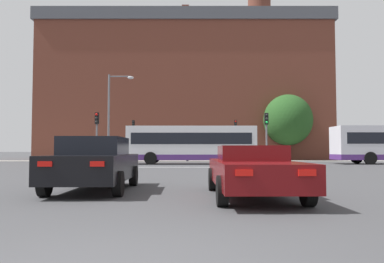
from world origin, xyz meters
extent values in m
cube|color=silver|center=(0.00, 21.53, 0.00)|extent=(8.70, 0.30, 0.01)
cube|color=gray|center=(0.00, 35.68, 0.01)|extent=(69.67, 2.50, 0.01)
cube|color=brown|center=(-0.12, 44.65, 8.18)|extent=(35.03, 10.58, 16.36)
cube|color=#4C4F56|center=(-0.12, 44.65, 17.10)|extent=(35.74, 11.00, 1.49)
cube|color=brown|center=(-12.35, 44.75, 18.75)|extent=(0.90, 0.90, 1.81)
cube|color=brown|center=(-0.07, 43.80, 18.75)|extent=(0.90, 0.90, 1.81)
cube|color=brown|center=(11.67, 44.94, 18.75)|extent=(0.90, 0.90, 1.81)
cylinder|color=#5B2D22|center=(9.58, 44.65, 19.78)|extent=(2.92, 2.92, 3.86)
cube|color=black|center=(-2.00, 7.28, 0.67)|extent=(1.98, 4.53, 0.70)
cube|color=black|center=(-2.00, 7.23, 1.27)|extent=(1.67, 2.05, 0.50)
cylinder|color=black|center=(-2.93, 8.65, 0.32)|extent=(0.23, 0.64, 0.64)
cylinder|color=black|center=(-1.12, 8.69, 0.32)|extent=(0.23, 0.64, 0.64)
cylinder|color=black|center=(-2.88, 5.87, 0.32)|extent=(0.23, 0.64, 0.64)
cylinder|color=black|center=(-1.06, 5.91, 0.32)|extent=(0.23, 0.64, 0.64)
cube|color=red|center=(-2.54, 5.00, 0.85)|extent=(0.32, 0.06, 0.12)
cube|color=red|center=(-1.36, 5.03, 0.85)|extent=(0.32, 0.06, 0.12)
cube|color=#600C0F|center=(2.26, 5.81, 0.61)|extent=(1.89, 4.90, 0.57)
cube|color=#600C0F|center=(2.26, 5.94, 1.08)|extent=(1.60, 1.48, 0.37)
cylinder|color=black|center=(1.36, 7.32, 0.32)|extent=(0.23, 0.64, 0.64)
cylinder|color=black|center=(3.13, 7.33, 0.32)|extent=(0.23, 0.64, 0.64)
cylinder|color=black|center=(1.39, 4.29, 0.32)|extent=(0.23, 0.64, 0.64)
cylinder|color=black|center=(3.16, 4.31, 0.32)|extent=(0.23, 0.64, 0.64)
cube|color=red|center=(1.71, 3.35, 0.75)|extent=(0.32, 0.05, 0.12)
cube|color=red|center=(2.85, 3.36, 0.75)|extent=(0.32, 0.05, 0.12)
cube|color=silver|center=(0.72, 27.04, 1.70)|extent=(10.30, 2.55, 2.70)
cube|color=#4C2870|center=(0.72, 27.04, 0.57)|extent=(10.32, 2.57, 0.44)
cube|color=black|center=(0.72, 27.04, 2.05)|extent=(9.48, 2.58, 0.90)
cylinder|color=black|center=(3.91, 28.26, 0.50)|extent=(1.00, 0.28, 1.00)
cylinder|color=black|center=(3.91, 25.81, 0.50)|extent=(1.00, 0.28, 1.00)
cylinder|color=black|center=(-2.47, 28.26, 0.50)|extent=(1.00, 0.28, 1.00)
cylinder|color=black|center=(-2.47, 25.81, 0.50)|extent=(1.00, 0.28, 1.00)
cylinder|color=black|center=(14.80, 28.49, 0.50)|extent=(1.00, 0.28, 1.00)
cylinder|color=black|center=(14.80, 26.05, 0.50)|extent=(1.00, 0.28, 1.00)
cylinder|color=slate|center=(5.26, 34.98, 1.71)|extent=(0.12, 0.12, 3.42)
cube|color=black|center=(5.26, 34.98, 3.82)|extent=(0.26, 0.20, 0.80)
sphere|color=red|center=(5.26, 34.85, 4.08)|extent=(0.17, 0.17, 0.17)
sphere|color=black|center=(5.26, 34.85, 3.82)|extent=(0.17, 0.17, 0.17)
sphere|color=black|center=(5.26, 34.85, 3.57)|extent=(0.17, 0.17, 0.17)
cylinder|color=slate|center=(-5.81, 22.35, 1.47)|extent=(0.12, 0.12, 2.94)
cube|color=black|center=(-5.81, 22.35, 3.34)|extent=(0.26, 0.20, 0.80)
sphere|color=red|center=(-5.81, 22.22, 3.60)|extent=(0.17, 0.17, 0.17)
sphere|color=black|center=(-5.81, 22.22, 3.34)|extent=(0.17, 0.17, 0.17)
sphere|color=black|center=(-5.81, 22.22, 3.09)|extent=(0.17, 0.17, 0.17)
cylinder|color=slate|center=(-5.29, 35.14, 1.71)|extent=(0.12, 0.12, 3.43)
cube|color=black|center=(-5.29, 35.14, 3.83)|extent=(0.26, 0.20, 0.80)
sphere|color=black|center=(-5.29, 35.01, 4.08)|extent=(0.17, 0.17, 0.17)
sphere|color=black|center=(-5.29, 35.01, 3.83)|extent=(0.17, 0.17, 0.17)
sphere|color=#1ED14C|center=(-5.29, 35.01, 3.57)|extent=(0.17, 0.17, 0.17)
cylinder|color=slate|center=(5.97, 22.60, 1.46)|extent=(0.12, 0.12, 2.93)
cube|color=black|center=(5.97, 22.60, 3.33)|extent=(0.26, 0.20, 0.80)
sphere|color=black|center=(5.97, 22.47, 3.58)|extent=(0.17, 0.17, 0.17)
sphere|color=black|center=(5.97, 22.47, 3.33)|extent=(0.17, 0.17, 0.17)
sphere|color=#1ED14C|center=(5.97, 22.47, 3.07)|extent=(0.17, 0.17, 0.17)
cylinder|color=slate|center=(-6.00, 26.83, 3.65)|extent=(0.16, 0.16, 7.30)
cylinder|color=slate|center=(-5.12, 26.83, 7.15)|extent=(1.76, 0.10, 0.10)
ellipsoid|color=#B2B2B7|center=(-4.25, 26.83, 7.05)|extent=(0.50, 0.36, 0.22)
cylinder|color=#333851|center=(4.79, 35.84, 0.43)|extent=(0.13, 0.13, 0.85)
cylinder|color=#333851|center=(4.63, 35.90, 0.43)|extent=(0.13, 0.13, 0.85)
cube|color=#232328|center=(4.71, 35.87, 1.19)|extent=(0.45, 0.35, 0.68)
sphere|color=tan|center=(4.71, 35.87, 1.66)|extent=(0.26, 0.26, 0.26)
cylinder|color=black|center=(4.74, 35.97, 0.43)|extent=(0.13, 0.13, 0.86)
cylinder|color=black|center=(4.79, 36.13, 0.43)|extent=(0.13, 0.13, 0.86)
cube|color=#B21E23|center=(4.77, 36.05, 1.21)|extent=(0.31, 0.44, 0.68)
sphere|color=tan|center=(4.77, 36.05, 1.68)|extent=(0.26, 0.26, 0.26)
cylinder|color=black|center=(0.24, 35.02, 0.42)|extent=(0.13, 0.13, 0.84)
cylinder|color=black|center=(0.34, 35.16, 0.42)|extent=(0.13, 0.13, 0.84)
cube|color=#336B38|center=(0.29, 35.09, 1.18)|extent=(0.42, 0.45, 0.67)
sphere|color=tan|center=(0.29, 35.09, 1.64)|extent=(0.25, 0.25, 0.25)
cylinder|color=#4C3823|center=(11.62, 38.70, 1.10)|extent=(0.36, 0.36, 2.21)
ellipsoid|color=#234C1E|center=(11.62, 38.70, 4.54)|extent=(5.49, 5.49, 5.76)
camera|label=1|loc=(0.77, -3.42, 1.16)|focal=35.00mm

